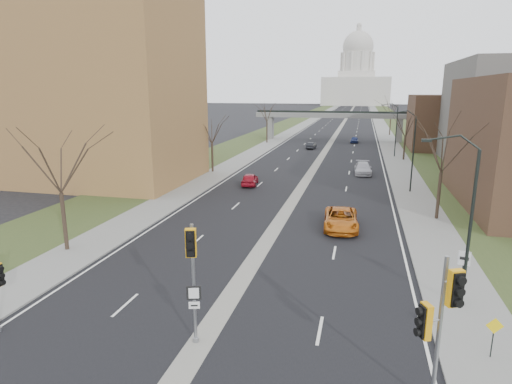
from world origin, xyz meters
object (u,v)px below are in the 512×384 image
at_px(signal_pole_median, 192,264).
at_px(signal_pole_right, 439,314).
at_px(car_left_near, 250,179).
at_px(car_right_far, 354,140).
at_px(car_left_far, 311,146).
at_px(speed_limit_sign, 463,267).
at_px(warning_sign, 494,332).
at_px(car_right_mid, 363,168).
at_px(car_right_near, 341,219).

relative_size(signal_pole_median, signal_pole_right, 0.97).
bearing_deg(signal_pole_median, car_left_near, 83.96).
xyz_separation_m(signal_pole_median, car_right_far, (5.05, 77.32, -3.14)).
distance_m(signal_pole_right, car_left_far, 68.27).
distance_m(speed_limit_sign, warning_sign, 4.94).
xyz_separation_m(car_left_far, car_right_mid, (9.56, -23.39, 0.15)).
bearing_deg(signal_pole_median, speed_limit_sign, 13.47).
xyz_separation_m(car_left_far, car_right_far, (7.70, 11.82, 0.04)).
height_order(signal_pole_median, car_right_mid, signal_pole_median).
relative_size(signal_pole_right, car_right_mid, 1.06).
height_order(speed_limit_sign, car_left_far, speed_limit_sign).
bearing_deg(car_right_mid, car_left_far, 110.16).
xyz_separation_m(signal_pole_right, warning_sign, (2.85, 3.67, -2.40)).
xyz_separation_m(car_right_near, car_right_mid, (1.62, 24.07, -0.03)).
bearing_deg(car_right_mid, speed_limit_sign, -83.95).
bearing_deg(signal_pole_right, car_right_mid, 68.62).
xyz_separation_m(car_left_near, car_left_far, (3.25, 33.63, -0.10)).
bearing_deg(car_left_near, signal_pole_median, 93.64).
bearing_deg(car_left_far, signal_pole_median, 97.60).
height_order(warning_sign, car_right_far, warning_sign).
bearing_deg(car_left_far, signal_pole_right, 105.40).
height_order(warning_sign, car_right_mid, warning_sign).
bearing_deg(signal_pole_median, signal_pole_right, -26.58).
height_order(signal_pole_median, speed_limit_sign, signal_pole_median).
bearing_deg(car_left_far, car_right_far, -117.80).
distance_m(signal_pole_right, car_right_near, 20.30).
height_order(speed_limit_sign, car_right_mid, speed_limit_sign).
distance_m(signal_pole_median, car_right_mid, 42.77).
bearing_deg(car_left_near, car_left_far, -102.37).
distance_m(signal_pole_median, signal_pole_right, 9.48).
relative_size(car_left_far, car_right_mid, 0.70).
xyz_separation_m(signal_pole_median, car_left_near, (-5.90, 31.86, -3.08)).
distance_m(speed_limit_sign, car_left_near, 30.71).
bearing_deg(signal_pole_median, warning_sign, -7.14).
distance_m(signal_pole_right, car_right_far, 79.14).
distance_m(warning_sign, car_right_far, 75.64).
relative_size(warning_sign, car_right_mid, 0.34).
distance_m(car_right_mid, car_right_far, 35.27).
relative_size(speed_limit_sign, car_right_near, 0.49).
xyz_separation_m(signal_pole_median, car_right_mid, (6.91, 42.10, -3.03)).
bearing_deg(car_right_mid, signal_pole_median, -101.40).
height_order(car_left_near, car_right_far, car_left_near).
bearing_deg(car_right_far, signal_pole_median, -91.74).
relative_size(signal_pole_median, car_right_far, 1.42).
distance_m(signal_pole_median, car_right_far, 77.54).
xyz_separation_m(signal_pole_right, speed_limit_sign, (2.61, 8.55, -1.65)).
bearing_deg(car_right_far, car_right_mid, -84.99).
relative_size(speed_limit_sign, car_left_far, 0.75).
height_order(car_right_mid, car_right_far, car_right_mid).
distance_m(signal_pole_right, warning_sign, 5.23).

